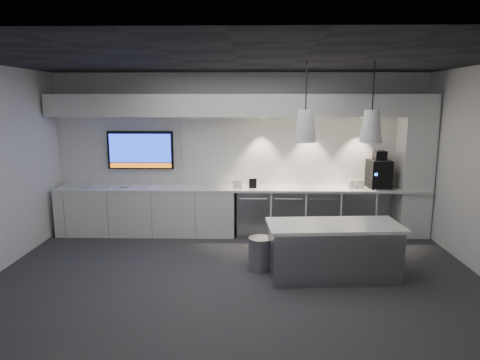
{
  "coord_description": "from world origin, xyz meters",
  "views": [
    {
      "loc": [
        0.17,
        -5.61,
        2.49
      ],
      "look_at": [
        0.02,
        1.1,
        1.24
      ],
      "focal_mm": 32.0,
      "sensor_mm": 36.0,
      "label": 1
    }
  ],
  "objects_px": {
    "wall_tv": "(141,150)",
    "coffee_machine": "(379,173)",
    "bin": "(260,254)",
    "island": "(333,250)"
  },
  "relations": [
    {
      "from": "wall_tv",
      "to": "coffee_machine",
      "type": "distance_m",
      "value": 4.48
    },
    {
      "from": "wall_tv",
      "to": "bin",
      "type": "xyz_separation_m",
      "value": [
        2.24,
        -2.0,
        -1.31
      ]
    },
    {
      "from": "bin",
      "to": "coffee_machine",
      "type": "relative_size",
      "value": 0.72
    },
    {
      "from": "wall_tv",
      "to": "island",
      "type": "distance_m",
      "value": 4.14
    },
    {
      "from": "wall_tv",
      "to": "island",
      "type": "bearing_deg",
      "value": -34.72
    },
    {
      "from": "island",
      "to": "bin",
      "type": "relative_size",
      "value": 3.88
    },
    {
      "from": "island",
      "to": "bin",
      "type": "xyz_separation_m",
      "value": [
        -1.03,
        0.26,
        -0.15
      ]
    },
    {
      "from": "bin",
      "to": "coffee_machine",
      "type": "xyz_separation_m",
      "value": [
        2.22,
        1.75,
        0.93
      ]
    },
    {
      "from": "wall_tv",
      "to": "coffee_machine",
      "type": "xyz_separation_m",
      "value": [
        4.46,
        -0.25,
        -0.38
      ]
    },
    {
      "from": "wall_tv",
      "to": "bin",
      "type": "height_order",
      "value": "wall_tv"
    }
  ]
}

